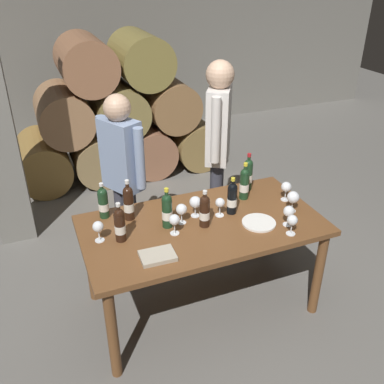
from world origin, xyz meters
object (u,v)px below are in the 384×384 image
wine_bottle_3 (129,203)px  wine_glass_7 (174,220)px  wine_bottle_1 (103,202)px  wine_glass_1 (289,212)px  wine_glass_4 (195,203)px  taster_seated_left (122,170)px  wine_bottle_6 (232,198)px  wine_glass_2 (292,221)px  wine_bottle_7 (205,211)px  wine_glass_0 (98,227)px  wine_glass_8 (181,210)px  sommelier_presenting (218,140)px  dining_table (202,234)px  wine_glass_5 (293,198)px  wine_bottle_4 (244,183)px  wine_glass_6 (220,203)px  tasting_notebook (158,256)px  wine_bottle_5 (167,210)px  serving_plate (259,223)px  wine_bottle_0 (120,224)px  wine_bottle_2 (248,174)px

wine_bottle_3 → wine_glass_7: wine_bottle_3 is taller
wine_bottle_1 → wine_glass_1: 1.31m
wine_glass_4 → taster_seated_left: 0.72m
wine_bottle_6 → wine_glass_2: 0.47m
wine_bottle_7 → wine_glass_2: bearing=-32.1°
wine_glass_0 → wine_glass_8: (0.58, -0.00, 0.00)m
wine_glass_7 → sommelier_presenting: size_ratio=0.09×
taster_seated_left → dining_table: bearing=-61.6°
wine_glass_2 → wine_glass_4: wine_glass_4 is taller
wine_glass_2 → wine_glass_5: 0.31m
wine_glass_2 → wine_glass_1: bearing=68.5°
wine_bottle_4 → wine_bottle_6: 0.25m
wine_bottle_1 → wine_glass_8: 0.57m
wine_glass_6 → tasting_notebook: (-0.57, -0.31, -0.09)m
wine_bottle_1 → wine_glass_6: size_ratio=1.90×
wine_glass_8 → wine_glass_1: bearing=-23.9°
wine_bottle_5 → wine_bottle_4: bearing=12.9°
wine_bottle_7 → serving_plate: bearing=-18.2°
wine_glass_2 → taster_seated_left: (-0.89, 1.07, 0.06)m
wine_glass_1 → wine_glass_5: bearing=48.1°
wine_glass_2 → taster_seated_left: taster_seated_left is taller
wine_glass_1 → serving_plate: wine_glass_1 is taller
wine_bottle_4 → taster_seated_left: (-0.83, 0.51, 0.03)m
wine_glass_4 → serving_plate: wine_glass_4 is taller
wine_bottle_3 → wine_bottle_5: wine_bottle_3 is taller
wine_glass_8 → taster_seated_left: (-0.25, 0.66, 0.05)m
wine_glass_5 → taster_seated_left: 1.34m
wine_bottle_7 → tasting_notebook: bearing=-151.5°
wine_glass_5 → wine_glass_7: (-0.90, 0.05, -0.01)m
dining_table → wine_glass_2: 0.64m
wine_glass_1 → dining_table: bearing=155.9°
wine_bottle_0 → wine_glass_2: wine_bottle_0 is taller
wine_bottle_1 → wine_bottle_7: bearing=-31.2°
wine_bottle_2 → wine_glass_6: bearing=-142.9°
wine_bottle_1 → wine_glass_5: 1.38m
wine_glass_7 → dining_table: bearing=12.1°
wine_bottle_2 → wine_bottle_5: 0.83m
wine_glass_7 → tasting_notebook: (-0.19, -0.21, -0.09)m
wine_glass_5 → wine_glass_6: wine_glass_5 is taller
tasting_notebook → wine_bottle_1: bearing=111.1°
wine_glass_0 → wine_bottle_5: bearing=-0.5°
wine_glass_0 → wine_bottle_7: bearing=-7.4°
wine_glass_7 → tasting_notebook: wine_glass_7 is taller
wine_glass_4 → wine_glass_5: size_ratio=0.97×
wine_glass_7 → wine_glass_8: (0.09, 0.11, 0.00)m
serving_plate → sommelier_presenting: (0.10, 0.90, 0.28)m
wine_glass_4 → wine_bottle_1: bearing=158.9°
wine_bottle_6 → wine_bottle_5: bearing=179.7°
wine_bottle_5 → wine_glass_4: bearing=13.0°
wine_bottle_0 → wine_glass_5: size_ratio=1.73×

